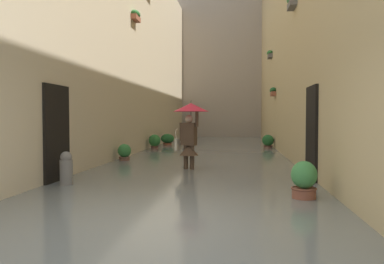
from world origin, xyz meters
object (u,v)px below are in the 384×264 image
(person_wading, at_px, (190,125))
(potted_plant_near_right, at_px, (167,140))
(potted_plant_mid_right, at_px, (124,154))
(potted_plant_far_right, at_px, (155,142))
(potted_plant_far_left, at_px, (268,142))
(mooring_bollard, at_px, (66,172))
(potted_plant_mid_left, at_px, (304,184))

(person_wading, distance_m, potted_plant_near_right, 8.96)
(potted_plant_mid_right, height_order, potted_plant_far_right, potted_plant_far_right)
(person_wading, relative_size, potted_plant_mid_right, 2.88)
(potted_plant_near_right, xyz_separation_m, potted_plant_far_left, (-4.75, 1.26, -0.00))
(potted_plant_near_right, height_order, potted_plant_far_right, potted_plant_far_right)
(mooring_bollard, bearing_deg, person_wading, -129.85)
(person_wading, xyz_separation_m, potted_plant_near_right, (2.16, -8.64, -0.92))
(potted_plant_mid_right, bearing_deg, potted_plant_far_right, -90.17)
(person_wading, relative_size, mooring_bollard, 2.35)
(potted_plant_far_right, bearing_deg, mooring_bollard, 90.63)
(person_wading, bearing_deg, mooring_bollard, 50.15)
(potted_plant_mid_left, xyz_separation_m, potted_plant_far_right, (4.61, -9.62, 0.05))
(potted_plant_mid_right, xyz_separation_m, potted_plant_near_right, (-0.13, -6.85, 0.03))
(potted_plant_mid_left, distance_m, potted_plant_far_left, 10.80)
(mooring_bollard, bearing_deg, potted_plant_far_left, -115.50)
(potted_plant_near_right, distance_m, potted_plant_far_left, 4.91)
(potted_plant_mid_right, relative_size, potted_plant_far_left, 0.91)
(potted_plant_near_right, height_order, potted_plant_mid_left, potted_plant_mid_left)
(potted_plant_near_right, relative_size, potted_plant_mid_left, 0.90)
(person_wading, relative_size, potted_plant_far_right, 2.49)
(potted_plant_far_left, bearing_deg, potted_plant_near_right, -14.87)
(person_wading, bearing_deg, potted_plant_far_left, -109.31)
(person_wading, distance_m, mooring_bollard, 3.52)
(potted_plant_mid_left, xyz_separation_m, potted_plant_far_left, (-0.25, -10.79, 0.00))
(potted_plant_mid_left, bearing_deg, potted_plant_near_right, -69.55)
(potted_plant_near_right, height_order, mooring_bollard, mooring_bollard)
(potted_plant_far_right, xyz_separation_m, potted_plant_far_left, (-4.86, -1.17, -0.05))
(person_wading, bearing_deg, potted_plant_mid_right, -38.08)
(potted_plant_mid_right, relative_size, potted_plant_near_right, 0.96)
(potted_plant_mid_right, bearing_deg, mooring_bollard, 91.43)
(potted_plant_near_right, distance_m, potted_plant_mid_left, 12.87)
(person_wading, height_order, potted_plant_far_right, person_wading)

